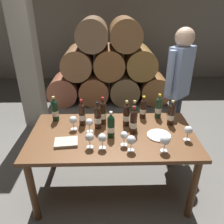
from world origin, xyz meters
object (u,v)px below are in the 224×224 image
object	(u,v)px
wine_bottle_6	(103,112)
wine_glass_2	(165,140)
serving_plate	(159,135)
wine_bottle_10	(111,126)
wine_bottle_9	(159,107)
wine_glass_6	(73,120)
dining_table	(112,141)
wine_bottle_4	(55,110)
wine_bottle_0	(126,115)
wine_glass_3	(89,123)
wine_bottle_2	(82,114)
wine_bottle_3	(134,116)
wine_glass_1	(90,137)
wine_glass_4	(131,140)
tasting_notebook	(66,142)
wine_bottle_8	(143,108)
wine_glass_7	(188,130)
sommelier_presenting	(178,82)
wine_bottle_7	(133,122)
wine_bottle_1	(171,114)
wine_bottle_5	(98,117)
wine_glass_5	(102,138)
wine_glass_0	(124,136)

from	to	relation	value
wine_bottle_6	wine_glass_2	size ratio (longest dim) A/B	1.91
serving_plate	wine_bottle_10	bearing A→B (deg)	179.77
wine_bottle_9	wine_glass_6	xyz separation A→B (m)	(-0.95, -0.24, -0.02)
dining_table	wine_bottle_4	world-z (taller)	wine_bottle_4
wine_bottle_10	wine_glass_2	distance (m)	0.54
wine_bottle_9	serving_plate	xyz separation A→B (m)	(-0.07, -0.40, -0.12)
wine_bottle_0	wine_glass_3	distance (m)	0.41
wine_bottle_2	serving_plate	xyz separation A→B (m)	(0.79, -0.25, -0.12)
wine_bottle_3	serving_plate	world-z (taller)	wine_bottle_3
wine_glass_1	wine_glass_4	world-z (taller)	wine_glass_4
wine_bottle_10	tasting_notebook	xyz separation A→B (m)	(-0.43, -0.11, -0.11)
wine_bottle_8	wine_glass_6	size ratio (longest dim) A/B	1.74
wine_glass_7	sommelier_presenting	xyz separation A→B (m)	(0.14, 0.88, 0.17)
wine_bottle_0	serving_plate	world-z (taller)	wine_bottle_0
dining_table	wine_bottle_3	world-z (taller)	wine_bottle_3
wine_bottle_4	serving_plate	world-z (taller)	wine_bottle_4
wine_bottle_6	wine_bottle_7	world-z (taller)	wine_bottle_6
wine_bottle_3	wine_glass_1	distance (m)	0.57
dining_table	wine_bottle_9	world-z (taller)	wine_bottle_9
wine_bottle_10	wine_glass_7	world-z (taller)	wine_bottle_10
wine_bottle_0	wine_glass_3	size ratio (longest dim) A/B	1.92
wine_bottle_2	wine_bottle_0	bearing A→B (deg)	-2.86
wine_bottle_2	wine_bottle_9	size ratio (longest dim) A/B	1.02
serving_plate	sommelier_presenting	world-z (taller)	sommelier_presenting
wine_bottle_3	wine_glass_4	size ratio (longest dim) A/B	2.02
wine_bottle_1	wine_glass_6	bearing A→B (deg)	-175.66
wine_bottle_5	serving_plate	world-z (taller)	wine_bottle_5
serving_plate	wine_bottle_9	bearing A→B (deg)	80.05
wine_bottle_7	serving_plate	size ratio (longest dim) A/B	1.26
tasting_notebook	wine_bottle_3	bearing A→B (deg)	16.94
wine_glass_5	wine_bottle_5	bearing A→B (deg)	98.13
wine_bottle_2	wine_glass_1	bearing A→B (deg)	-75.87
wine_glass_5	wine_glass_6	xyz separation A→B (m)	(-0.31, 0.34, 0.00)
serving_plate	sommelier_presenting	size ratio (longest dim) A/B	0.14
wine_glass_7	wine_bottle_3	bearing A→B (deg)	153.23
wine_bottle_3	wine_glass_7	world-z (taller)	wine_bottle_3
tasting_notebook	wine_bottle_8	bearing A→B (deg)	26.23
wine_bottle_10	wine_glass_6	world-z (taller)	wine_bottle_10
wine_bottle_1	wine_bottle_2	xyz separation A→B (m)	(-0.97, 0.02, 0.01)
wine_bottle_2	wine_glass_7	world-z (taller)	wine_bottle_2
wine_bottle_1	wine_glass_4	size ratio (longest dim) A/B	1.82
wine_bottle_6	wine_bottle_1	bearing A→B (deg)	-3.09
wine_glass_0	wine_bottle_3	bearing A→B (deg)	68.36
wine_bottle_3	wine_glass_4	world-z (taller)	wine_bottle_3
wine_bottle_0	wine_bottle_10	bearing A→B (deg)	-127.14
wine_bottle_8	wine_glass_6	world-z (taller)	wine_bottle_8
wine_bottle_2	wine_bottle_10	size ratio (longest dim) A/B	1.06
wine_bottle_10	sommelier_presenting	world-z (taller)	sommelier_presenting
wine_bottle_0	wine_bottle_5	bearing A→B (deg)	-170.51
dining_table	wine_glass_0	world-z (taller)	wine_glass_0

